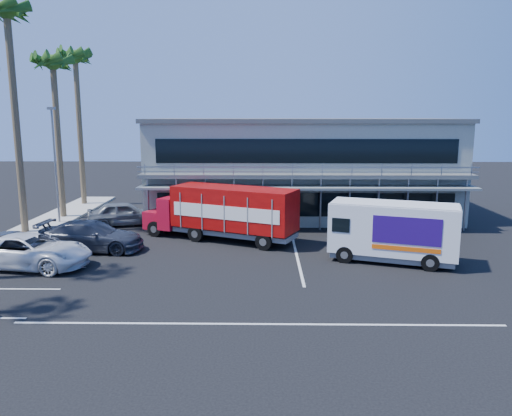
{
  "coord_description": "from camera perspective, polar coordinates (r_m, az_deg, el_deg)",
  "views": [
    {
      "loc": [
        0.16,
        -23.14,
        7.5
      ],
      "look_at": [
        -0.25,
        4.93,
        2.3
      ],
      "focal_mm": 35.0,
      "sensor_mm": 36.0,
      "label": 1
    }
  ],
  "objects": [
    {
      "name": "light_pole_far",
      "position": [
        37.16,
        -21.99,
        5.1
      ],
      "size": [
        0.5,
        0.25,
        8.09
      ],
      "color": "gray",
      "rests_on": "ground"
    },
    {
      "name": "white_van",
      "position": [
        26.67,
        15.36,
        -2.56
      ],
      "size": [
        6.74,
        4.14,
        3.11
      ],
      "rotation": [
        0.0,
        0.0,
        -0.33
      ],
      "color": "white",
      "rests_on": "ground"
    },
    {
      "name": "parked_car_c",
      "position": [
        27.44,
        -24.38,
        -4.51
      ],
      "size": [
        6.38,
        3.65,
        1.68
      ],
      "primitive_type": "imported",
      "rotation": [
        0.0,
        0.0,
        1.42
      ],
      "color": "white",
      "rests_on": "ground"
    },
    {
      "name": "parked_car_b",
      "position": [
        28.25,
        -25.9,
        -4.32
      ],
      "size": [
        4.91,
        1.99,
        1.59
      ],
      "primitive_type": "imported",
      "rotation": [
        0.0,
        0.0,
        1.51
      ],
      "color": "black",
      "rests_on": "ground"
    },
    {
      "name": "building",
      "position": [
        38.38,
        5.09,
        4.7
      ],
      "size": [
        22.4,
        12.0,
        7.3
      ],
      "color": "gray",
      "rests_on": "ground"
    },
    {
      "name": "parked_car_e",
      "position": [
        35.72,
        -14.87,
        -0.61
      ],
      "size": [
        5.29,
        3.33,
        1.68
      ],
      "primitive_type": "imported",
      "rotation": [
        0.0,
        0.0,
        1.87
      ],
      "color": "slate",
      "rests_on": "ground"
    },
    {
      "name": "palm_e",
      "position": [
        39.2,
        -22.16,
        14.24
      ],
      "size": [
        2.8,
        2.8,
        12.25
      ],
      "color": "brown",
      "rests_on": "ground"
    },
    {
      "name": "palm_f",
      "position": [
        44.53,
        -19.91,
        15.0
      ],
      "size": [
        2.8,
        2.8,
        13.25
      ],
      "color": "brown",
      "rests_on": "ground"
    },
    {
      "name": "ground",
      "position": [
        24.33,
        0.43,
        -7.46
      ],
      "size": [
        120.0,
        120.0,
        0.0
      ],
      "primitive_type": "plane",
      "color": "black",
      "rests_on": "ground"
    },
    {
      "name": "curb_strip",
      "position": [
        33.68,
        -25.99,
        -3.32
      ],
      "size": [
        3.0,
        32.0,
        0.16
      ],
      "primitive_type": "cube",
      "color": "#A5A399",
      "rests_on": "ground"
    },
    {
      "name": "parked_car_d",
      "position": [
        29.57,
        -18.28,
        -3.06
      ],
      "size": [
        5.96,
        2.77,
        1.68
      ],
      "primitive_type": "imported",
      "rotation": [
        0.0,
        0.0,
        1.5
      ],
      "color": "#2F333F",
      "rests_on": "ground"
    },
    {
      "name": "palm_d",
      "position": [
        35.13,
        -26.51,
        18.12
      ],
      "size": [
        2.8,
        2.8,
        14.75
      ],
      "color": "brown",
      "rests_on": "ground"
    },
    {
      "name": "red_truck",
      "position": [
        30.25,
        -3.68,
        -0.37
      ],
      "size": [
        9.85,
        6.12,
        3.3
      ],
      "rotation": [
        0.0,
        0.0,
        -0.43
      ],
      "color": "#AE0E24",
      "rests_on": "ground"
    }
  ]
}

